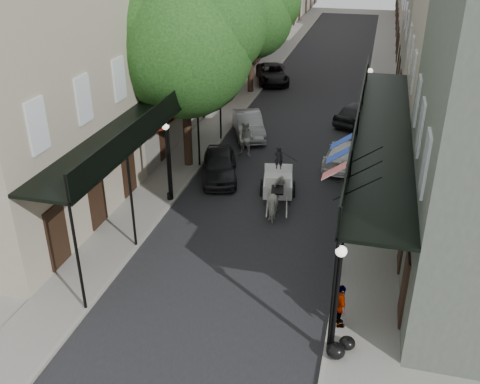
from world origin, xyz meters
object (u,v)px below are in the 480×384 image
Objects in this scene: carriage at (278,171)px; pedestrian_walking at (246,139)px; tree_near at (192,41)px; lamppost_right_near at (336,300)px; horse at (277,199)px; car_left_mid at (249,125)px; car_left_near at (220,165)px; car_left_far at (272,74)px; lamppost_left at (168,161)px; pedestrian_sidewalk_right at (340,306)px; pedestrian_sidewalk_left at (218,96)px; car_right_near at (344,154)px; car_right_far at (358,113)px; lamppost_right_far at (367,97)px; tree_far at (257,12)px.

pedestrian_walking is (-2.49, 3.68, -0.03)m from carriage.
tree_near is 15.39m from lamppost_right_near.
tree_near is 4.85× the size of pedestrian_walking.
horse is 0.43× the size of car_left_mid.
car_left_near is (1.60, -1.18, -5.78)m from tree_near.
lamppost_left is at bearing -108.22° from car_left_far.
lamppost_left is 2.44× the size of pedestrian_sidewalk_right.
horse is 1.15× the size of pedestrian_sidewalk_left.
car_left_far is (-4.50, 21.33, -0.08)m from horse.
car_right_near is at bearing 43.87° from carriage.
horse is 0.37× the size of car_left_far.
car_right_near is at bearing 110.75° from car_right_far.
car_right_near is (-0.81, -5.83, -1.42)m from lamppost_right_far.
tree_far is at bearing 90.19° from tree_near.
pedestrian_sidewalk_right is (10.00, -20.35, -0.05)m from pedestrian_sidewalk_left.
lamppost_right_far reaches higher than horse.
car_left_mid is at bearing -22.03° from car_right_near.
car_right_far is (7.80, 8.82, -5.78)m from tree_near.
pedestrian_walking is at bearing 40.52° from tree_near.
lamppost_right_near reaches higher than car_right_far.
tree_far reaches higher than pedestrian_sidewalk_right.
car_left_near is 11.77m from car_right_far.
car_right_near is at bearing -48.20° from car_left_mid.
pedestrian_sidewalk_right is at bearing 88.93° from pedestrian_sidewalk_left.
lamppost_right_near is 8.67m from horse.
lamppost_right_near is 21.05m from car_right_far.
pedestrian_sidewalk_right is at bearing -39.21° from lamppost_left.
lamppost_left is at bearing -88.66° from tree_near.
car_left_mid is 12.20m from car_left_far.
carriage reaches higher than car_right_far.
pedestrian_sidewalk_right is at bearing 98.66° from car_right_near.
tree_near is 5.18× the size of horse.
lamppost_right_near is at bearing -75.09° from car_left_near.
horse is 0.71× the size of carriage.
pedestrian_walking is at bearing 4.71° from pedestrian_sidewalk_right.
carriage is at bearing 109.18° from lamppost_right_near.
carriage is at bearing -86.93° from car_left_mid.
lamppost_right_near is 14.26m from car_right_near.
car_right_near is (5.89, -2.96, -0.08)m from car_left_mid.
horse reaches higher than car_right_near.
car_left_far is (-7.70, 9.29, -1.34)m from lamppost_right_far.
horse is at bearing 88.98° from pedestrian_sidewalk_left.
tree_far reaches higher than lamppost_right_near.
lamppost_left is 3.61m from car_left_near.
carriage is 7.43m from car_left_mid.
lamppost_right_far is at bearing 1.69° from car_left_mid.
tree_near reaches higher than car_left_far.
tree_near is 3.67× the size of carriage.
car_left_mid is (-6.70, -2.87, -1.34)m from lamppost_right_far.
lamppost_right_far is 2.44× the size of pedestrian_sidewalk_right.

